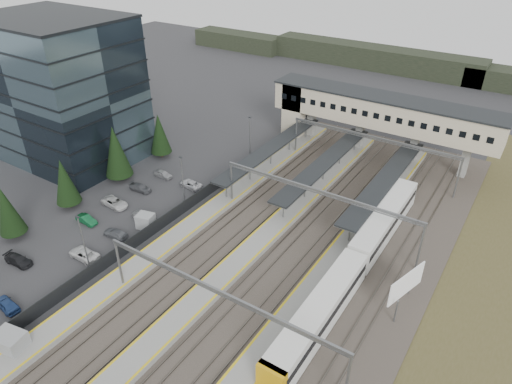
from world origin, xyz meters
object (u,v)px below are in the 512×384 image
Objects in this scene: train at (355,264)px; billboard at (406,285)px; relay_cabin_far at (146,221)px; footbridge at (367,111)px; office_building at (61,90)px; relay_cabin_near at (11,343)px.

billboard is (6.55, -1.95, 1.44)m from train.
footbridge is at bearing 67.57° from relay_cabin_far.
office_building is at bearing 175.17° from billboard.
relay_cabin_near is 0.58× the size of billboard.
billboard is (35.18, 4.30, 2.44)m from relay_cabin_far.
office_building is at bearing 160.71° from relay_cabin_far.
footbridge is 36.01m from train.
train is 6.98m from billboard.
footbridge is 6.90× the size of billboard.
billboard is at bearing -4.83° from office_building.
relay_cabin_far is 0.07× the size of footbridge.
train is at bearing -69.75° from footbridge.
train is (56.00, -3.33, -10.14)m from office_building.
billboard is (62.55, -5.28, -8.70)m from office_building.
office_building reaches higher than relay_cabin_far.
office_building reaches higher than relay_cabin_near.
office_building is 63.37m from billboard.
train reaches higher than relay_cabin_near.
relay_cabin_far is 43.37m from footbridge.
relay_cabin_far is 35.52m from billboard.
relay_cabin_far is 0.07× the size of train.
office_building reaches higher than billboard.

